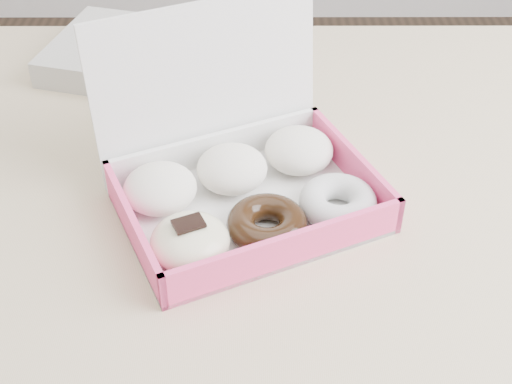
{
  "coord_description": "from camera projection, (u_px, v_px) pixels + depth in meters",
  "views": [
    {
      "loc": [
        -0.1,
        -0.73,
        1.31
      ],
      "look_at": [
        -0.1,
        -0.1,
        0.79
      ],
      "focal_mm": 50.0,
      "sensor_mm": 36.0,
      "label": 1
    }
  ],
  "objects": [
    {
      "name": "table",
      "position": [
        328.0,
        212.0,
        0.97
      ],
      "size": [
        1.2,
        0.8,
        0.75
      ],
      "color": "tan",
      "rests_on": "ground"
    },
    {
      "name": "newspapers",
      "position": [
        137.0,
        55.0,
        1.11
      ],
      "size": [
        0.3,
        0.26,
        0.04
      ],
      "primitive_type": "cube",
      "rotation": [
        0.0,
        0.0,
        -0.26
      ],
      "color": "beige",
      "rests_on": "table"
    },
    {
      "name": "donut_box",
      "position": [
        240.0,
        182.0,
        0.84
      ],
      "size": [
        0.36,
        0.34,
        0.21
      ],
      "rotation": [
        0.0,
        0.0,
        0.43
      ],
      "color": "white",
      "rests_on": "table"
    }
  ]
}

